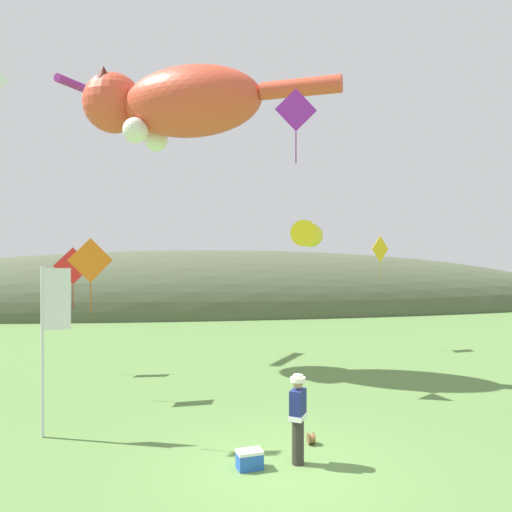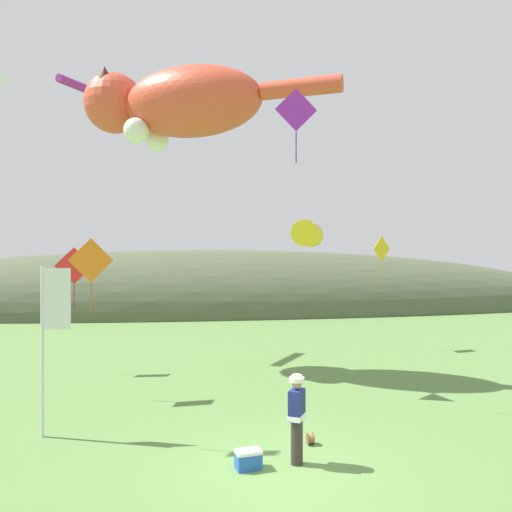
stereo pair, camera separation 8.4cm
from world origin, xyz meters
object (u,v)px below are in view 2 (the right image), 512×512
(festival_attendant, at_px, (297,416))
(kite_fish_windsock, at_px, (309,235))
(kite_spool, at_px, (310,439))
(kite_diamond_orange, at_px, (91,261))
(kite_diamond_red, at_px, (74,266))
(picnic_cooler, at_px, (248,459))
(festival_banner_pole, at_px, (50,325))
(kite_diamond_gold, at_px, (382,249))
(kite_tube_streamer, at_px, (83,88))
(kite_diamond_violet, at_px, (296,110))
(kite_giant_cat, at_px, (175,104))

(festival_attendant, bearing_deg, kite_fish_windsock, 73.93)
(kite_spool, xyz_separation_m, kite_diamond_orange, (-5.45, 4.42, 3.84))
(kite_spool, height_order, kite_diamond_red, kite_diamond_red)
(kite_fish_windsock, bearing_deg, kite_diamond_red, 163.77)
(picnic_cooler, relative_size, festival_banner_pole, 0.14)
(kite_diamond_gold, xyz_separation_m, kite_diamond_orange, (-11.28, -6.01, -0.40))
(kite_diamond_red, height_order, kite_diamond_orange, kite_diamond_orange)
(kite_tube_streamer, bearing_deg, kite_diamond_violet, -48.59)
(kite_diamond_violet, distance_m, kite_diamond_orange, 7.32)
(kite_diamond_red, bearing_deg, kite_fish_windsock, -16.23)
(festival_attendant, relative_size, kite_diamond_gold, 0.85)
(festival_banner_pole, distance_m, kite_diamond_violet, 8.59)
(festival_attendant, distance_m, kite_diamond_red, 10.97)
(festival_attendant, distance_m, kite_diamond_gold, 13.47)
(kite_diamond_red, bearing_deg, kite_tube_streamer, 96.81)
(picnic_cooler, bearing_deg, kite_diamond_gold, 57.45)
(kite_diamond_gold, height_order, kite_diamond_orange, kite_diamond_gold)
(festival_attendant, bearing_deg, picnic_cooler, -175.22)
(kite_spool, bearing_deg, kite_fish_windsock, 76.30)
(picnic_cooler, xyz_separation_m, kite_diamond_orange, (-3.96, 5.45, 3.79))
(picnic_cooler, xyz_separation_m, kite_diamond_violet, (1.87, 4.22, 8.04))
(kite_tube_streamer, bearing_deg, picnic_cooler, -66.13)
(kite_diamond_violet, bearing_deg, kite_giant_cat, 127.38)
(festival_attendant, xyz_separation_m, kite_diamond_gold, (6.34, 11.38, 3.42))
(kite_giant_cat, distance_m, kite_diamond_orange, 6.97)
(festival_attendant, height_order, kite_spool, festival_attendant)
(kite_diamond_orange, bearing_deg, kite_spool, -39.00)
(kite_fish_windsock, xyz_separation_m, kite_diamond_red, (-7.96, 2.32, -1.07))
(festival_attendant, xyz_separation_m, kite_diamond_red, (-6.13, 8.67, 2.78))
(kite_spool, relative_size, kite_diamond_red, 0.11)
(kite_tube_streamer, bearing_deg, kite_spool, -58.65)
(kite_tube_streamer, bearing_deg, kite_diamond_red, -83.19)
(picnic_cooler, relative_size, kite_diamond_violet, 0.26)
(picnic_cooler, xyz_separation_m, kite_fish_windsock, (2.81, 6.43, 4.63))
(festival_banner_pole, relative_size, kite_diamond_gold, 1.88)
(kite_diamond_violet, xyz_separation_m, kite_diamond_red, (-7.03, 4.53, -4.49))
(picnic_cooler, distance_m, kite_diamond_violet, 9.27)
(festival_attendant, relative_size, kite_diamond_red, 0.80)
(kite_diamond_orange, bearing_deg, festival_banner_pole, -95.97)
(festival_attendant, relative_size, kite_spool, 6.98)
(kite_tube_streamer, relative_size, kite_diamond_violet, 1.15)
(kite_fish_windsock, xyz_separation_m, kite_diamond_gold, (4.51, 5.03, -0.44))
(festival_banner_pole, xyz_separation_m, kite_diamond_orange, (0.33, 3.14, 1.42))
(kite_fish_windsock, bearing_deg, festival_attendant, -106.07)
(festival_attendant, height_order, kite_diamond_orange, kite_diamond_orange)
(festival_attendant, height_order, kite_tube_streamer, kite_tube_streamer)
(kite_spool, bearing_deg, kite_diamond_violet, 83.23)
(kite_diamond_violet, height_order, kite_diamond_red, kite_diamond_violet)
(festival_attendant, height_order, picnic_cooler, festival_attendant)
(kite_giant_cat, distance_m, kite_tube_streamer, 5.85)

